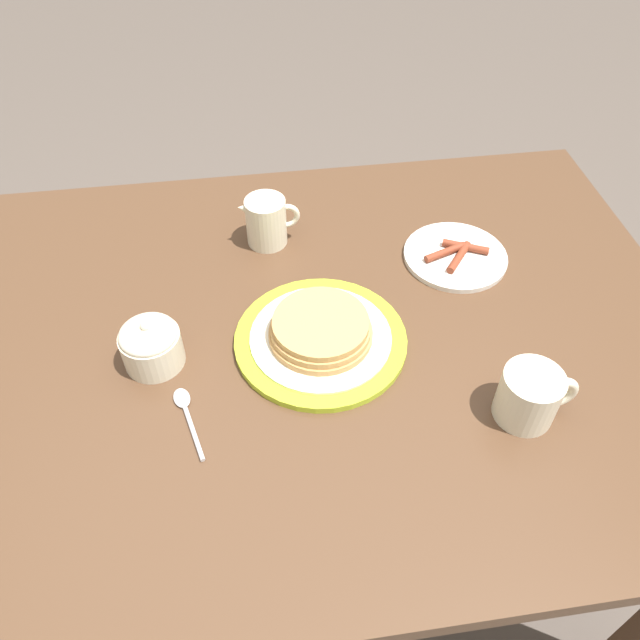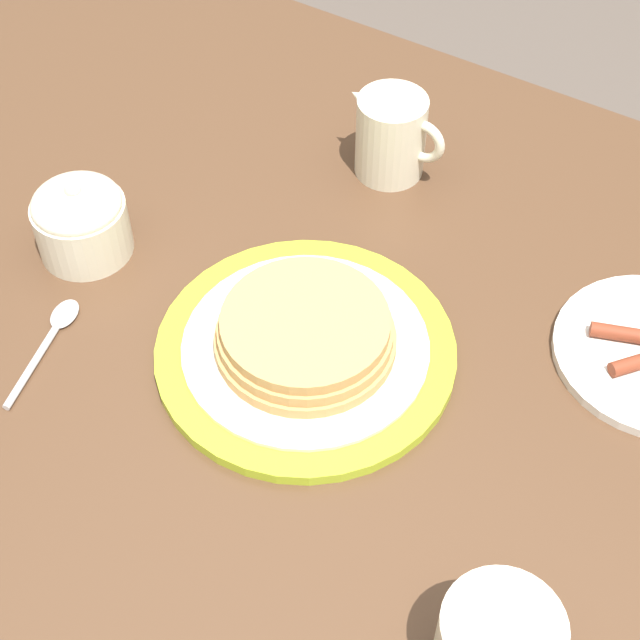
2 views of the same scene
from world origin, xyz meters
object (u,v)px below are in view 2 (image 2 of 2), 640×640
at_px(sugar_bowl, 80,220).
at_px(spoon, 52,334).
at_px(creamer_pitcher, 391,134).
at_px(pancake_plate, 305,342).

distance_m(sugar_bowl, spoon, 0.12).
height_order(creamer_pitcher, spoon, creamer_pitcher).
xyz_separation_m(creamer_pitcher, spoon, (-0.15, -0.37, -0.04)).
height_order(pancake_plate, spoon, pancake_plate).
bearing_deg(sugar_bowl, creamer_pitcher, 53.46).
distance_m(pancake_plate, creamer_pitcher, 0.27).
xyz_separation_m(pancake_plate, spoon, (-0.21, -0.11, -0.02)).
height_order(pancake_plate, creamer_pitcher, creamer_pitcher).
relative_size(pancake_plate, sugar_bowl, 2.96).
xyz_separation_m(pancake_plate, sugar_bowl, (-0.26, -0.00, 0.02)).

